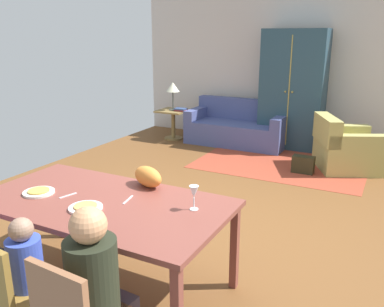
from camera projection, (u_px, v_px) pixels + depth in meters
ground_plane at (233, 204)px, 5.00m from camera, size 6.46×6.54×0.02m
back_wall at (302, 71)px, 7.44m from camera, size 6.46×0.10×2.70m
dining_table at (102, 208)px, 3.16m from camera, size 1.99×1.06×0.76m
plate_near_man at (39, 192)px, 3.28m from camera, size 0.25×0.25×0.02m
pizza_near_man at (39, 191)px, 3.27m from camera, size 0.17×0.17×0.01m
plate_near_child at (86, 208)px, 2.98m from camera, size 0.25×0.25×0.02m
pizza_near_child at (85, 206)px, 2.98m from camera, size 0.17×0.17×0.01m
wine_glass at (194, 193)px, 2.94m from camera, size 0.07×0.07×0.19m
fork at (68, 195)px, 3.23m from camera, size 0.06×0.15×0.01m
knife at (128, 200)px, 3.15m from camera, size 0.05×0.17×0.01m
dining_chair_child at (8, 292)px, 2.46m from camera, size 0.45×0.45×0.87m
person_child at (33, 286)px, 2.62m from camera, size 0.22×0.30×0.92m
person_woman at (99, 299)px, 2.36m from camera, size 0.30×0.41×1.11m
cat at (148, 177)px, 3.42m from camera, size 0.36×0.27×0.17m
area_rug at (281, 163)px, 6.52m from camera, size 2.60×1.80×0.01m
couch at (238, 128)px, 7.65m from camera, size 1.85×0.86×0.82m
armchair at (344, 149)px, 6.18m from camera, size 1.14×1.14×0.82m
armoire at (293, 90)px, 7.21m from camera, size 1.10×0.59×2.10m
side_table at (173, 120)px, 7.97m from camera, size 0.56×0.56×0.58m
table_lamp at (173, 88)px, 7.79m from camera, size 0.26×0.26×0.54m
book_lower at (181, 110)px, 7.81m from camera, size 0.22×0.16×0.03m
book_upper at (181, 109)px, 7.80m from camera, size 0.22×0.16×0.03m
handbag at (303, 165)px, 6.05m from camera, size 0.32×0.16×0.26m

